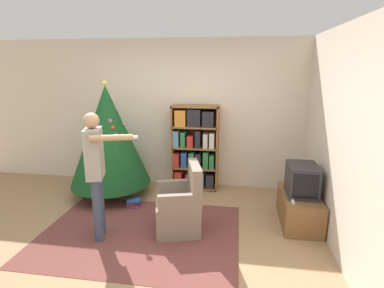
{
  "coord_description": "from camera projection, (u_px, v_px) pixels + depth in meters",
  "views": [
    {
      "loc": [
        1.03,
        -3.19,
        2.12
      ],
      "look_at": [
        0.4,
        0.9,
        1.05
      ],
      "focal_mm": 28.0,
      "sensor_mm": 36.0,
      "label": 1
    }
  ],
  "objects": [
    {
      "name": "ground_plane",
      "position": [
        149.0,
        242.0,
        3.74
      ],
      "size": [
        14.0,
        14.0,
        0.0
      ],
      "primitive_type": "plane",
      "color": "#9E7A56"
    },
    {
      "name": "wall_back",
      "position": [
        180.0,
        114.0,
        5.37
      ],
      "size": [
        8.0,
        0.1,
        2.6
      ],
      "color": "beige",
      "rests_on": "ground_plane"
    },
    {
      "name": "wall_right",
      "position": [
        355.0,
        149.0,
        3.09
      ],
      "size": [
        0.1,
        8.0,
        2.6
      ],
      "color": "beige",
      "rests_on": "ground_plane"
    },
    {
      "name": "area_rug",
      "position": [
        140.0,
        233.0,
        3.93
      ],
      "size": [
        2.57,
        1.88,
        0.01
      ],
      "color": "brown",
      "rests_on": "ground_plane"
    },
    {
      "name": "bookshelf",
      "position": [
        195.0,
        147.0,
        5.23
      ],
      "size": [
        0.81,
        0.33,
        1.49
      ],
      "color": "brown",
      "rests_on": "ground_plane"
    },
    {
      "name": "tv_stand",
      "position": [
        299.0,
        209.0,
        4.14
      ],
      "size": [
        0.49,
        0.9,
        0.43
      ],
      "color": "brown",
      "rests_on": "ground_plane"
    },
    {
      "name": "television",
      "position": [
        302.0,
        180.0,
        4.03
      ],
      "size": [
        0.38,
        0.49,
        0.42
      ],
      "color": "#28282D",
      "rests_on": "tv_stand"
    },
    {
      "name": "game_remote",
      "position": [
        293.0,
        201.0,
        3.85
      ],
      "size": [
        0.04,
        0.12,
        0.02
      ],
      "color": "white",
      "rests_on": "tv_stand"
    },
    {
      "name": "christmas_tree",
      "position": [
        108.0,
        136.0,
        4.87
      ],
      "size": [
        1.31,
        1.31,
        1.91
      ],
      "color": "#4C3323",
      "rests_on": "ground_plane"
    },
    {
      "name": "armchair",
      "position": [
        181.0,
        208.0,
        3.93
      ],
      "size": [
        0.7,
        0.69,
        0.92
      ],
      "rotation": [
        0.0,
        0.0,
        -1.3
      ],
      "color": "#7A6B5B",
      "rests_on": "ground_plane"
    },
    {
      "name": "standing_person",
      "position": [
        96.0,
        166.0,
        3.62
      ],
      "size": [
        0.71,
        0.45,
        1.61
      ],
      "rotation": [
        0.0,
        0.0,
        -1.29
      ],
      "color": "#38425B",
      "rests_on": "ground_plane"
    },
    {
      "name": "book_pile_near_tree",
      "position": [
        134.0,
        203.0,
        4.66
      ],
      "size": [
        0.23,
        0.2,
        0.12
      ],
      "color": "#843889",
      "rests_on": "ground_plane"
    }
  ]
}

